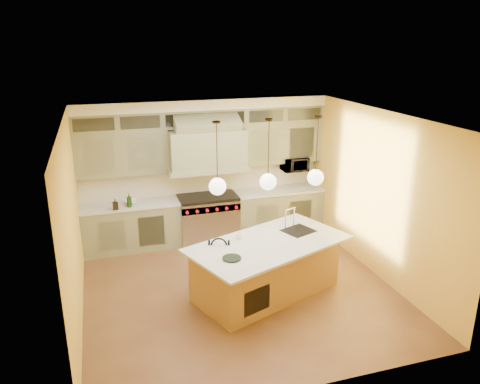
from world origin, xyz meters
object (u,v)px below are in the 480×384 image
object	(u,v)px
range	(208,217)
microwave	(295,164)
kitchen_island	(267,267)
counter_stool	(219,268)

from	to	relation	value
range	microwave	bearing A→B (deg)	3.12
range	kitchen_island	bearing A→B (deg)	-80.38
counter_stool	microwave	size ratio (longest dim) A/B	1.93
microwave	counter_stool	bearing A→B (deg)	-133.03
range	microwave	world-z (taller)	microwave
kitchen_island	counter_stool	xyz separation A→B (m)	(-0.81, -0.02, 0.12)
kitchen_island	microwave	distance (m)	3.10
counter_stool	microwave	world-z (taller)	microwave
range	counter_stool	xyz separation A→B (m)	(-0.41, -2.42, 0.10)
counter_stool	range	bearing A→B (deg)	98.82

